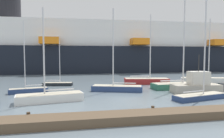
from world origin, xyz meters
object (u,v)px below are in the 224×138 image
object	(u,v)px
sailboat_4	(50,97)
fishing_boat_3	(197,85)
sailboat_3	(58,83)
sailboat_6	(179,84)
sailboat_1	(28,89)
sailboat_0	(146,80)
sailboat_5	(200,95)
sailboat_7	(205,79)
cruise_ship	(93,49)
sailboat_2	(117,87)

from	to	relation	value
sailboat_4	fishing_boat_3	bearing A→B (deg)	175.72
sailboat_3	sailboat_6	distance (m)	16.88
sailboat_1	fishing_boat_3	xyz separation A→B (m)	(19.44, -3.45, 0.46)
sailboat_3	sailboat_0	bearing A→B (deg)	6.28
sailboat_5	sailboat_7	size ratio (longest dim) A/B	0.98
fishing_boat_3	cruise_ship	size ratio (longest dim) A/B	0.05
sailboat_4	fishing_boat_3	xyz separation A→B (m)	(16.49, 1.85, 0.40)
sailboat_3	sailboat_7	distance (m)	22.91
sailboat_3	sailboat_7	world-z (taller)	sailboat_7
sailboat_5	fishing_boat_3	distance (m)	4.07
sailboat_6	fishing_boat_3	xyz separation A→B (m)	(0.58, -3.03, 0.28)
sailboat_2	sailboat_6	xyz separation A→B (m)	(8.46, 0.37, 0.12)
sailboat_5	sailboat_2	bearing A→B (deg)	125.89
sailboat_2	sailboat_5	bearing A→B (deg)	157.66
sailboat_2	sailboat_4	size ratio (longest dim) A/B	1.14
sailboat_2	sailboat_4	world-z (taller)	sailboat_2
sailboat_2	fishing_boat_3	distance (m)	9.43
sailboat_0	sailboat_5	xyz separation A→B (m)	(1.34, -11.56, -0.09)
sailboat_3	cruise_ship	distance (m)	27.86
sailboat_7	fishing_boat_3	bearing A→B (deg)	-113.38
sailboat_6	sailboat_7	world-z (taller)	sailboat_6
sailboat_0	fishing_boat_3	bearing A→B (deg)	-56.94
sailboat_1	sailboat_5	xyz separation A→B (m)	(17.51, -7.01, 0.04)
cruise_ship	sailboat_4	bearing A→B (deg)	-100.63
sailboat_1	cruise_ship	bearing A→B (deg)	-121.63
sailboat_2	fishing_boat_3	size ratio (longest dim) A/B	1.74
sailboat_7	cruise_ship	distance (m)	31.67
sailboat_4	sailboat_7	distance (m)	24.83
sailboat_1	sailboat_7	size ratio (longest dim) A/B	0.83
sailboat_1	sailboat_3	world-z (taller)	sailboat_1
sailboat_0	sailboat_4	size ratio (longest dim) A/B	1.19
sailboat_4	sailboat_5	bearing A→B (deg)	162.62
sailboat_2	cruise_ship	distance (m)	32.75
sailboat_4	sailboat_6	bearing A→B (deg)	-173.64
sailboat_0	sailboat_5	distance (m)	11.64
sailboat_1	sailboat_3	size ratio (longest dim) A/B	1.16
sailboat_0	cruise_ship	distance (m)	28.02
fishing_boat_3	cruise_ship	world-z (taller)	cruise_ship
sailboat_7	sailboat_3	bearing A→B (deg)	-166.14
sailboat_2	sailboat_7	size ratio (longest dim) A/B	0.99
sailboat_1	sailboat_5	bearing A→B (deg)	145.26
sailboat_2	sailboat_6	world-z (taller)	sailboat_6
sailboat_4	sailboat_6	distance (m)	16.64
sailboat_0	cruise_ship	xyz separation A→B (m)	(-5.51, 26.93, 5.44)
sailboat_7	sailboat_6	bearing A→B (deg)	-129.86
sailboat_0	sailboat_2	size ratio (longest dim) A/B	1.04
sailboat_6	cruise_ship	world-z (taller)	cruise_ship
sailboat_6	fishing_boat_3	bearing A→B (deg)	-81.61
sailboat_0	sailboat_3	xyz separation A→B (m)	(-13.19, 0.75, -0.21)
fishing_boat_3	sailboat_5	bearing A→B (deg)	-115.28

